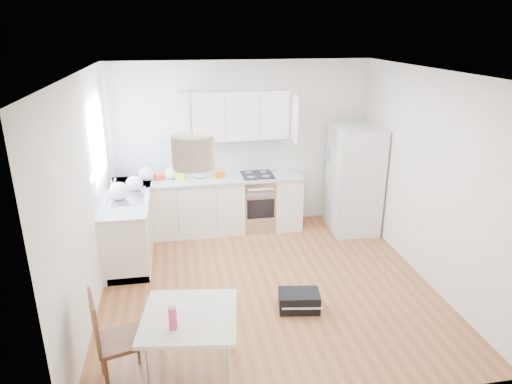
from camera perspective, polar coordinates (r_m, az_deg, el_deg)
floor at (r=6.10m, az=1.34°, el=-11.42°), size 4.20×4.20×0.00m
ceiling at (r=5.23m, az=1.59°, el=14.74°), size 4.20×4.20×0.00m
wall_back at (r=7.50m, az=-1.74°, el=5.87°), size 4.20×0.00×4.20m
wall_left at (r=5.52m, az=-20.45°, el=-0.66°), size 0.00×4.20×4.20m
wall_right at (r=6.26m, az=20.65°, el=1.70°), size 0.00×4.20×4.20m
window_glassblock at (r=6.49m, az=-19.14°, el=6.18°), size 0.02×1.00×1.00m
cabinets_back at (r=7.44m, az=-5.91°, el=-1.74°), size 3.00×0.60×0.88m
cabinets_left at (r=6.91m, az=-15.50°, el=-4.14°), size 0.60×1.80×0.88m
counter_back at (r=7.28m, az=-6.03°, el=1.63°), size 3.02×0.64×0.04m
counter_left at (r=6.74m, az=-15.86°, el=-0.56°), size 0.64×1.82×0.04m
backsplash_back at (r=7.47m, az=-6.29°, el=4.59°), size 3.00×0.01×0.58m
backsplash_left at (r=6.68m, az=-18.61°, el=1.79°), size 0.01×1.80×0.58m
upper_cabinets at (r=7.21m, az=-2.79°, el=9.55°), size 1.70×0.32×0.75m
range_oven at (r=7.53m, az=0.18°, el=-1.35°), size 0.50×0.61×0.88m
sink at (r=6.69m, az=-15.91°, el=-0.59°), size 0.50×0.80×0.16m
refrigerator at (r=7.53m, az=12.27°, el=1.56°), size 0.88×0.91×1.72m
dining_table at (r=4.42m, az=-8.27°, el=-15.72°), size 0.98×0.98×0.68m
dining_chair at (r=4.57m, az=-16.56°, el=-17.11°), size 0.50×0.50×0.97m
drink_bottle at (r=4.16m, az=-10.38°, el=-15.03°), size 0.09×0.09×0.26m
gym_bag at (r=5.59m, az=5.40°, el=-13.37°), size 0.52×0.38×0.22m
pendant_lamp at (r=3.90m, az=-7.87°, el=5.02°), size 0.39×0.39×0.28m
grocery_bag_a at (r=7.26m, az=-13.54°, el=2.23°), size 0.25×0.21×0.23m
grocery_bag_b at (r=7.27m, az=-10.54°, el=2.31°), size 0.21×0.18×0.19m
grocery_bag_c at (r=7.23m, az=-7.15°, el=2.52°), size 0.24×0.20×0.22m
grocery_bag_d at (r=6.87m, az=-14.97°, el=1.06°), size 0.24×0.21×0.22m
grocery_bag_e at (r=6.55m, az=-16.76°, el=0.12°), size 0.28×0.24×0.25m
snack_orange at (r=7.26m, az=-4.65°, el=2.25°), size 0.18×0.15×0.11m
snack_yellow at (r=7.21m, az=-9.39°, el=1.91°), size 0.18×0.14×0.11m
snack_red at (r=7.27m, az=-11.98°, el=1.84°), size 0.17×0.15×0.10m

